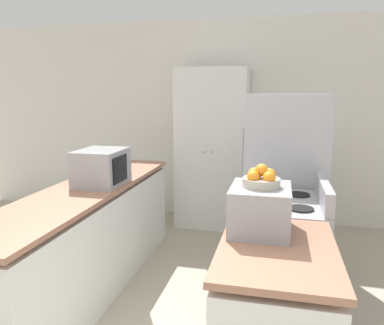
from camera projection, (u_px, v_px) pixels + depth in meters
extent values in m
cube|color=silver|center=(220.00, 122.00, 4.94)|extent=(7.00, 0.06, 2.60)
cube|color=silver|center=(88.00, 243.00, 3.18)|extent=(0.58, 2.56, 0.83)
cube|color=#9E6B51|center=(85.00, 190.00, 3.10)|extent=(0.60, 2.62, 0.04)
cube|color=#9E6B51|center=(278.00, 250.00, 1.92)|extent=(0.60, 0.90, 0.04)
cube|color=silver|center=(212.00, 149.00, 4.69)|extent=(0.86, 0.55, 1.97)
sphere|color=#B2B2B7|center=(205.00, 152.00, 4.43)|extent=(0.03, 0.03, 0.03)
sphere|color=#B2B2B7|center=(211.00, 152.00, 4.41)|extent=(0.03, 0.03, 0.03)
cube|color=#9E9EA3|center=(279.00, 259.00, 2.81)|extent=(0.64, 0.76, 0.90)
cube|color=black|center=(235.00, 268.00, 2.90)|extent=(0.02, 0.67, 0.50)
cube|color=#9E9EA3|center=(324.00, 193.00, 2.65)|extent=(0.06, 0.72, 0.16)
cylinder|color=black|center=(262.00, 206.00, 2.58)|extent=(0.17, 0.17, 0.01)
cylinder|color=black|center=(265.00, 193.00, 2.93)|extent=(0.17, 0.17, 0.01)
cylinder|color=black|center=(301.00, 209.00, 2.52)|extent=(0.17, 0.17, 0.01)
cylinder|color=black|center=(298.00, 195.00, 2.87)|extent=(0.17, 0.17, 0.01)
cube|color=#A3A3A8|center=(285.00, 185.00, 3.47)|extent=(0.71, 0.71, 1.67)
cylinder|color=gray|center=(243.00, 179.00, 3.35)|extent=(0.02, 0.02, 0.92)
cube|color=#939399|center=(101.00, 167.00, 3.17)|extent=(0.36, 0.44, 0.30)
cube|color=black|center=(120.00, 169.00, 3.10)|extent=(0.01, 0.27, 0.22)
cube|color=#939399|center=(260.00, 209.00, 2.11)|extent=(0.33, 0.40, 0.26)
cube|color=black|center=(230.00, 207.00, 2.15)|extent=(0.01, 0.28, 0.16)
cylinder|color=#B2A893|center=(261.00, 182.00, 2.08)|extent=(0.21, 0.21, 0.05)
sphere|color=orange|center=(269.00, 174.00, 2.11)|extent=(0.07, 0.07, 0.07)
sphere|color=orange|center=(254.00, 173.00, 2.13)|extent=(0.07, 0.07, 0.07)
sphere|color=orange|center=(253.00, 177.00, 2.04)|extent=(0.07, 0.07, 0.07)
sphere|color=orange|center=(269.00, 178.00, 2.03)|extent=(0.07, 0.07, 0.07)
sphere|color=orange|center=(262.00, 170.00, 2.07)|extent=(0.07, 0.07, 0.07)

